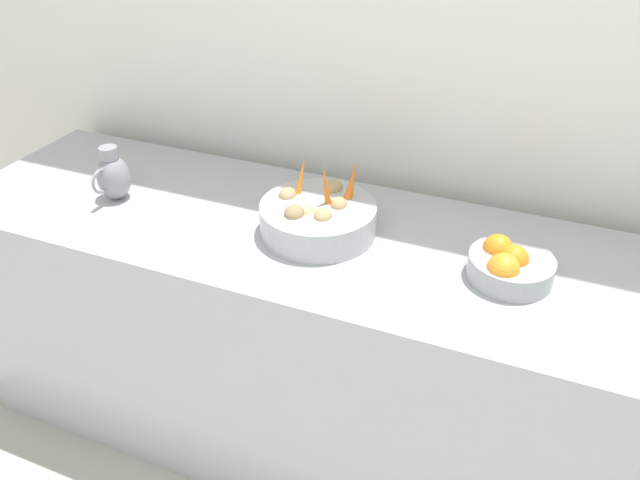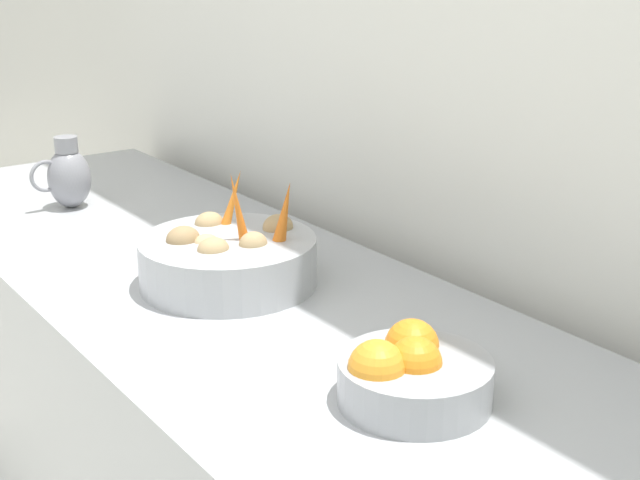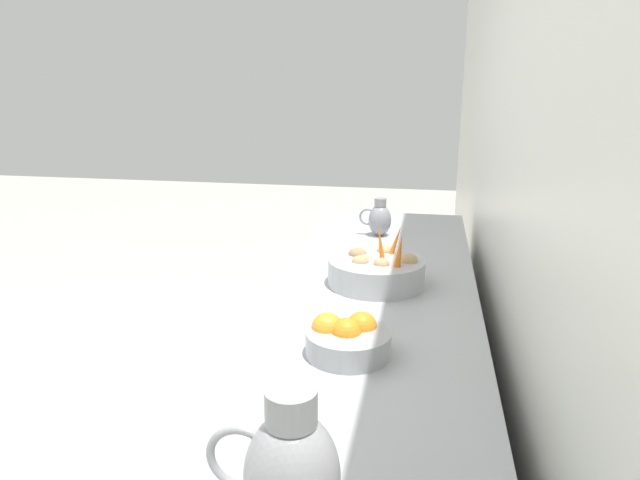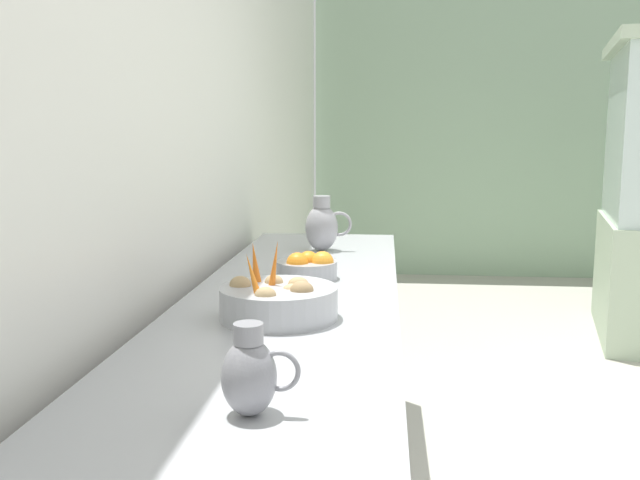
{
  "view_description": "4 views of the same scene",
  "coord_description": "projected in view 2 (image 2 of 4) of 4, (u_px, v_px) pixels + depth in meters",
  "views": [
    {
      "loc": [
        -0.05,
        0.11,
        1.88
      ],
      "look_at": [
        -1.3,
        -0.41,
        1.01
      ],
      "focal_mm": 34.66,
      "sensor_mm": 36.0,
      "label": 1
    },
    {
      "loc": [
        -0.69,
        0.9,
        1.54
      ],
      "look_at": [
        -1.43,
        -0.11,
        1.11
      ],
      "focal_mm": 49.41,
      "sensor_mm": 36.0,
      "label": 2
    },
    {
      "loc": [
        -1.66,
        1.4,
        1.58
      ],
      "look_at": [
        -1.33,
        -0.27,
        1.12
      ],
      "focal_mm": 31.45,
      "sensor_mm": 36.0,
      "label": 3
    },
    {
      "loc": [
        -1.18,
        -2.39,
        1.43
      ],
      "look_at": [
        -1.4,
        -0.19,
        1.09
      ],
      "focal_mm": 38.24,
      "sensor_mm": 36.0,
      "label": 4
    }
  ],
  "objects": [
    {
      "name": "vegetable_colander",
      "position": [
        229.0,
        259.0,
        1.7
      ],
      "size": [
        0.34,
        0.34,
        0.23
      ],
      "color": "#ADAFB5",
      "rests_on": "prep_counter"
    },
    {
      "name": "orange_bowl",
      "position": [
        410.0,
        374.0,
        1.27
      ],
      "size": [
        0.22,
        0.22,
        0.11
      ],
      "color": "#9EA0A5",
      "rests_on": "prep_counter"
    },
    {
      "name": "metal_pitcher_short",
      "position": [
        68.0,
        176.0,
        2.18
      ],
      "size": [
        0.15,
        0.11,
        0.18
      ],
      "color": "gray",
      "rests_on": "prep_counter"
    }
  ]
}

